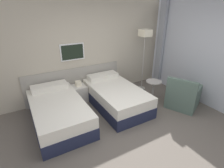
# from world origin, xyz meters

# --- Properties ---
(ground_plane) EXTENTS (16.00, 16.00, 0.00)m
(ground_plane) POSITION_xyz_m (0.00, 0.00, 0.00)
(ground_plane) COLOR #5B544C
(wall_headboard) EXTENTS (10.00, 0.10, 2.70)m
(wall_headboard) POSITION_xyz_m (-0.03, 2.31, 1.30)
(wall_headboard) COLOR #B7AD99
(wall_headboard) RESTS_ON ground_plane
(wall_window) EXTENTS (0.21, 4.79, 2.70)m
(wall_window) POSITION_xyz_m (2.40, 0.00, 1.34)
(wall_window) COLOR white
(wall_window) RESTS_ON ground_plane
(bed_near_door) EXTENTS (1.08, 1.94, 0.66)m
(bed_near_door) POSITION_xyz_m (-1.25, 1.29, 0.28)
(bed_near_door) COLOR #1E233D
(bed_near_door) RESTS_ON ground_plane
(bed_near_window) EXTENTS (1.08, 1.94, 0.66)m
(bed_near_window) POSITION_xyz_m (0.23, 1.29, 0.28)
(bed_near_window) COLOR #1E233D
(bed_near_window) RESTS_ON ground_plane
(nightstand) EXTENTS (0.39, 0.40, 0.59)m
(nightstand) POSITION_xyz_m (-0.51, 2.01, 0.24)
(nightstand) COLOR beige
(nightstand) RESTS_ON ground_plane
(floor_lamp) EXTENTS (0.30, 0.30, 1.83)m
(floor_lamp) POSITION_xyz_m (1.51, 1.79, 1.59)
(floor_lamp) COLOR #9E9993
(floor_lamp) RESTS_ON ground_plane
(side_table) EXTENTS (0.41, 0.41, 0.61)m
(side_table) POSITION_xyz_m (1.22, 0.96, 0.42)
(side_table) COLOR gray
(side_table) RESTS_ON ground_plane
(armchair) EXTENTS (1.03, 0.98, 0.85)m
(armchair) POSITION_xyz_m (1.75, 0.40, 0.27)
(armchair) COLOR #4C6056
(armchair) RESTS_ON ground_plane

